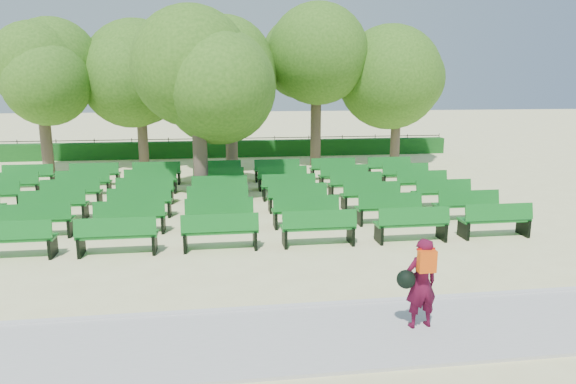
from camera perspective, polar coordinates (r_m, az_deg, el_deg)
The scene contains 9 objects.
ground at distance 15.54m, azimuth -6.31°, elevation -3.38°, with size 120.00×120.00×0.00m, color #EEE79D.
paving at distance 8.62m, azimuth -4.59°, elevation -16.30°, with size 30.00×2.20×0.06m, color #B9B8B4.
curb at distance 9.64m, azimuth -5.04°, elevation -12.96°, with size 30.00×0.12×0.10m, color silver.
hedge at distance 29.21m, azimuth -7.26°, elevation 4.77°, with size 26.00×0.70×0.90m, color #155218.
fence at distance 29.67m, azimuth -7.25°, elevation 4.00°, with size 26.00×0.10×1.02m, color black, non-canonical shape.
tree_line at distance 25.32m, azimuth -7.08°, elevation 2.62°, with size 21.80×6.80×7.04m, color #3F711E, non-canonical shape.
bench_array at distance 17.40m, azimuth -7.63°, elevation -1.40°, with size 1.92×0.62×1.21m.
tree_among at distance 18.04m, azimuth -9.99°, elevation 11.33°, with size 4.36×4.36×5.93m.
person at distance 8.95m, azimuth 14.48°, elevation -9.65°, with size 0.75×0.47×1.56m.
Camera 1 is at (-0.41, -14.98, 4.12)m, focal length 32.00 mm.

